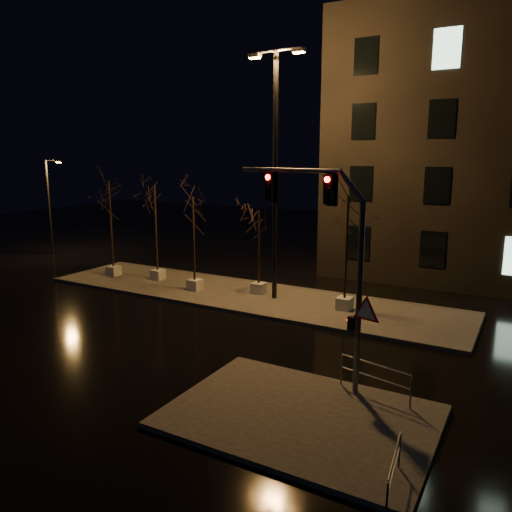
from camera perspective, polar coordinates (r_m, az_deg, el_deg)
The scene contains 13 objects.
ground at distance 20.68m, azimuth -10.16°, elevation -8.59°, with size 90.00×90.00×0.00m, color black.
median at distance 25.32m, azimuth -1.49°, elevation -4.49°, with size 22.00×5.00×0.15m, color #3F3D38.
sidewalk_corner at distance 14.24m, azimuth 5.09°, elevation -17.78°, with size 7.00×5.00×0.15m, color #3F3D38.
tree_0 at distance 29.60m, azimuth -16.38°, elevation 5.92°, with size 1.80×1.80×5.62m.
tree_1 at distance 28.04m, azimuth -11.47°, elevation 5.61°, with size 1.80×1.80×5.45m.
tree_2 at distance 25.50m, azimuth -7.19°, elevation 4.32°, with size 1.80×1.80×4.94m.
tree_3 at distance 24.68m, azimuth 0.32°, elevation 3.07°, with size 1.80×1.80×4.32m.
tree_4 at distance 22.30m, azimuth 10.40°, elevation 3.96°, with size 1.80×1.80×5.32m.
traffic_signal_mast at distance 14.80m, azimuth 8.41°, elevation 1.17°, with size 5.18×1.32×6.49m.
streetlight_main at distance 23.63m, azimuth 2.22°, elevation 10.90°, with size 2.88×0.49×11.53m.
streetlight_far at distance 38.66m, azimuth -22.48°, elevation 5.65°, with size 1.30×0.54×6.74m.
guard_rail_a at distance 15.18m, azimuth 13.41°, elevation -13.09°, with size 2.23×0.56×0.99m.
guard_rail_b at distance 11.49m, azimuth 15.51°, elevation -22.24°, with size 0.25×1.86×0.88m.
Camera 1 is at (12.54, -14.87, 7.01)m, focal length 35.00 mm.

